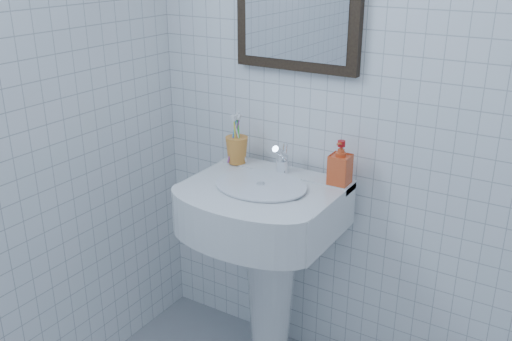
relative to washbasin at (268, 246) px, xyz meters
The scene contains 5 objects.
wall_back 0.85m from the washbasin, 24.52° to the left, with size 2.20×0.02×2.50m, color white.
washbasin is the anchor object (origin of this frame).
faucet 0.34m from the washbasin, 90.00° to the left, with size 0.05×0.11×0.12m.
toothbrush_cup 0.40m from the washbasin, 154.16° to the left, with size 0.09×0.09×0.11m, color orange, non-canonical shape.
soap_dispenser 0.45m from the washbasin, 26.13° to the left, with size 0.07×0.08×0.17m, color red.
Camera 1 is at (0.53, -0.72, 1.67)m, focal length 40.00 mm.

